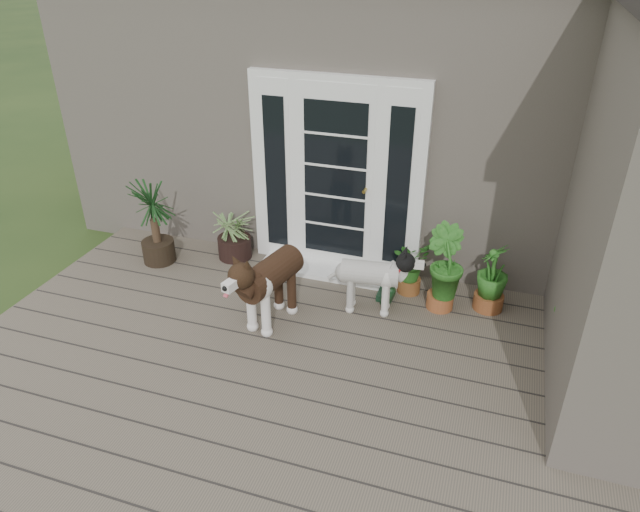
% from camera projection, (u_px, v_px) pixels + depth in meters
% --- Properties ---
extents(deck, '(6.20, 4.60, 0.12)m').
position_uv_depth(deck, '(281.00, 399.00, 4.86)').
color(deck, '#6B5B4C').
rests_on(deck, ground).
extents(house_main, '(7.40, 4.00, 3.10)m').
position_uv_depth(house_main, '(396.00, 99.00, 7.65)').
color(house_main, '#665E54').
rests_on(house_main, ground).
extents(door_unit, '(1.90, 0.14, 2.15)m').
position_uv_depth(door_unit, '(336.00, 177.00, 6.18)').
color(door_unit, white).
rests_on(door_unit, deck).
extents(door_step, '(1.60, 0.40, 0.05)m').
position_uv_depth(door_step, '(330.00, 271.00, 6.53)').
color(door_step, white).
rests_on(door_step, deck).
extents(brindle_dog, '(0.62, 1.02, 0.80)m').
position_uv_depth(brindle_dog, '(271.00, 287.00, 5.54)').
color(brindle_dog, '#3C2415').
rests_on(brindle_dog, deck).
extents(white_dog, '(0.80, 0.43, 0.64)m').
position_uv_depth(white_dog, '(369.00, 283.00, 5.75)').
color(white_dog, white).
rests_on(white_dog, deck).
extents(spider_plant, '(0.84, 0.84, 0.69)m').
position_uv_depth(spider_plant, '(233.00, 231.00, 6.69)').
color(spider_plant, '#A1BC74').
rests_on(spider_plant, deck).
extents(yucca, '(0.81, 0.81, 1.02)m').
position_uv_depth(yucca, '(154.00, 222.00, 6.53)').
color(yucca, '#113311').
rests_on(yucca, deck).
extents(herb_a, '(0.56, 0.56, 0.51)m').
position_uv_depth(herb_a, '(410.00, 271.00, 6.08)').
color(herb_a, '#1A4C15').
rests_on(herb_a, deck).
extents(herb_b, '(0.64, 0.64, 0.68)m').
position_uv_depth(herb_b, '(442.00, 279.00, 5.78)').
color(herb_b, '#1A5C1E').
rests_on(herb_b, deck).
extents(herb_c, '(0.45, 0.45, 0.59)m').
position_uv_depth(herb_c, '(491.00, 284.00, 5.79)').
color(herb_c, '#164D17').
rests_on(herb_c, deck).
extents(sapling, '(0.51, 0.51, 1.47)m').
position_uv_depth(sapling, '(583.00, 295.00, 4.80)').
color(sapling, '#1A5C1E').
rests_on(sapling, deck).
extents(clog_left, '(0.15, 0.31, 0.09)m').
position_uv_depth(clog_left, '(384.00, 292.00, 6.10)').
color(clog_left, black).
rests_on(clog_left, deck).
extents(clog_right, '(0.16, 0.30, 0.09)m').
position_uv_depth(clog_right, '(388.00, 295.00, 6.05)').
color(clog_right, '#153419').
rests_on(clog_right, deck).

